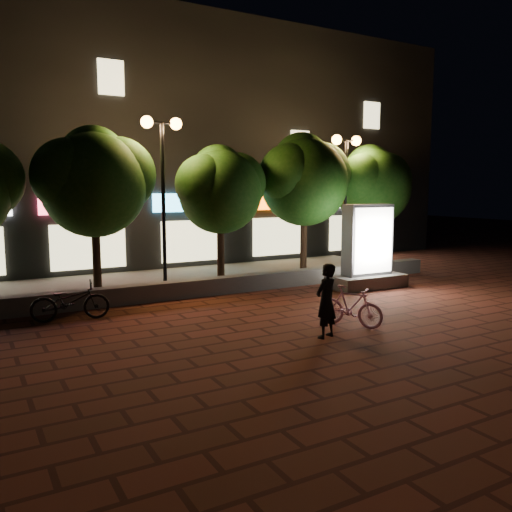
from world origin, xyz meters
TOP-DOWN VIEW (x-y plane):
  - ground at (0.00, 0.00)m, footprint 80.00×80.00m
  - retaining_wall at (0.00, 4.00)m, footprint 16.00×0.45m
  - sidewalk at (0.00, 6.50)m, footprint 16.00×5.00m
  - building_block at (-0.01, 12.99)m, footprint 28.00×8.12m
  - tree_left at (-3.45, 5.46)m, footprint 3.60×3.00m
  - tree_mid at (0.55, 5.46)m, footprint 3.24×2.70m
  - tree_right at (3.86, 5.46)m, footprint 3.72×3.10m
  - tree_far_right at (7.05, 5.46)m, footprint 3.48×2.90m
  - street_lamp_left at (-1.50, 5.20)m, footprint 1.26×0.36m
  - street_lamp_right at (5.50, 5.20)m, footprint 1.26×0.36m
  - ad_kiosk at (4.33, 2.61)m, footprint 2.48×1.28m
  - scooter_pink at (0.83, -0.83)m, footprint 1.07×1.59m
  - rider at (-0.23, -1.29)m, footprint 0.67×0.55m
  - scooter_parked at (-4.70, 2.87)m, footprint 1.88×0.88m

SIDE VIEW (x-z plane):
  - ground at x=0.00m, z-range 0.00..0.00m
  - sidewalk at x=0.00m, z-range 0.00..0.08m
  - retaining_wall at x=0.00m, z-range 0.00..0.50m
  - scooter_pink at x=0.83m, z-range 0.00..0.93m
  - scooter_parked at x=-4.70m, z-range 0.00..0.95m
  - rider at x=-0.23m, z-range 0.00..1.60m
  - ad_kiosk at x=4.33m, z-range -0.26..2.40m
  - tree_mid at x=0.55m, z-range 0.97..5.47m
  - tree_far_right at x=7.05m, z-range 0.99..5.75m
  - tree_left at x=-3.45m, z-range 1.00..5.89m
  - tree_right at x=3.86m, z-range 1.03..6.10m
  - street_lamp_right at x=5.50m, z-range 1.40..6.38m
  - street_lamp_left at x=-1.50m, z-range 1.44..6.62m
  - building_block at x=-0.01m, z-range -0.65..10.65m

